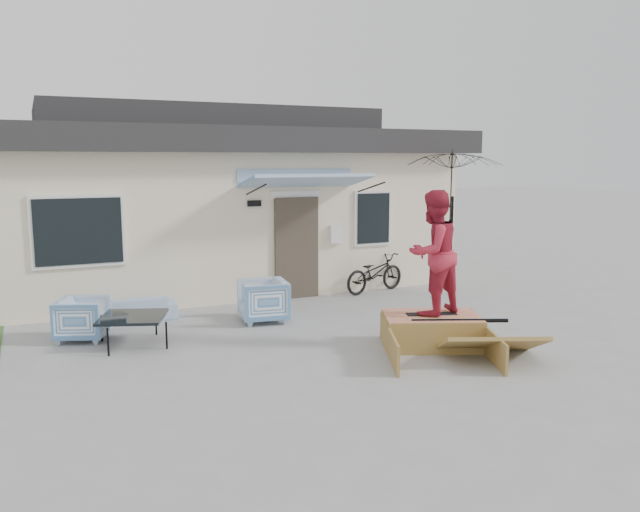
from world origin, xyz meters
name	(u,v)px	position (x,y,z in m)	size (l,w,h in m)	color
ground	(355,367)	(0.00, 0.00, 0.00)	(90.00, 90.00, 0.00)	gray
house	(204,197)	(0.00, 7.99, 1.94)	(10.80, 8.49, 4.10)	beige
loveseat	(133,304)	(-2.38, 3.99, 0.29)	(1.49, 0.44, 0.58)	#4277B4
armchair_left	(83,317)	(-3.31, 3.03, 0.38)	(0.74, 0.69, 0.76)	#4277B4
armchair_right	(263,298)	(-0.30, 2.93, 0.42)	(0.81, 0.76, 0.83)	#4277B4
coffee_table	(133,330)	(-2.62, 2.40, 0.24)	(0.95, 0.95, 0.47)	black
bicycle	(375,269)	(2.76, 4.29, 0.51)	(0.56, 1.61, 1.03)	black
patio_umbrella	(452,213)	(4.09, 3.37, 1.75)	(2.26, 2.14, 2.20)	black
skate_ramp	(431,331)	(1.56, 0.41, 0.24)	(1.45, 1.93, 0.48)	olive
skateboard	(431,313)	(1.58, 0.46, 0.51)	(0.78, 0.19, 0.05)	black
skater	(433,251)	(1.58, 0.46, 1.49)	(0.93, 0.72, 1.91)	#AE2338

